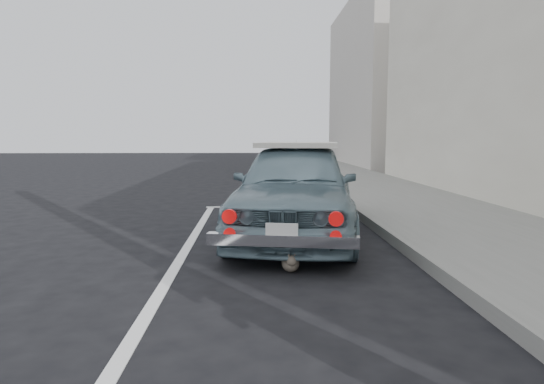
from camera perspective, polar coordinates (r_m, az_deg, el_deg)
The scene contains 6 objects.
ground at distance 3.11m, azimuth -1.58°, elevation -20.45°, with size 80.00×80.00×0.00m, color black.
building_far at distance 23.78m, azimuth 13.57°, elevation 12.89°, with size 3.50×10.00×8.00m, color beige.
pline_front at distance 9.39m, azimuth 0.92°, elevation -1.85°, with size 3.00×0.12×0.01m, color silver.
pline_side at distance 6.00m, azimuth -10.68°, elevation -6.98°, with size 0.12×7.00×0.01m, color silver.
retro_coupe at distance 6.59m, azimuth 3.07°, elevation 0.56°, with size 2.30×4.31×1.39m.
cat at distance 4.91m, azimuth 2.34°, elevation -8.78°, with size 0.20×0.43×0.23m.
Camera 1 is at (-0.03, -2.76, 1.43)m, focal length 30.00 mm.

